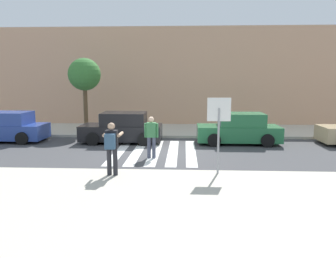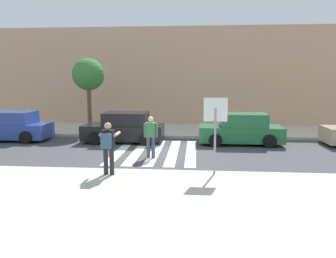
# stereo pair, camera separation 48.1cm
# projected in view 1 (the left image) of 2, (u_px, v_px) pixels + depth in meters

# --- Properties ---
(ground_plane) EXTENTS (120.00, 120.00, 0.00)m
(ground_plane) POSITION_uv_depth(u_px,v_px,m) (155.00, 153.00, 14.52)
(ground_plane) COLOR #424244
(sidewalk_near) EXTENTS (60.00, 6.00, 0.14)m
(sidewalk_near) POSITION_uv_depth(u_px,v_px,m) (133.00, 204.00, 8.39)
(sidewalk_near) COLOR beige
(sidewalk_near) RESTS_ON ground
(sidewalk_far) EXTENTS (60.00, 4.80, 0.14)m
(sidewalk_far) POSITION_uv_depth(u_px,v_px,m) (163.00, 130.00, 20.44)
(sidewalk_far) COLOR beige
(sidewalk_far) RESTS_ON ground
(building_facade_far) EXTENTS (56.00, 4.00, 6.73)m
(building_facade_far) POSITION_uv_depth(u_px,v_px,m) (167.00, 77.00, 24.28)
(building_facade_far) COLOR tan
(building_facade_far) RESTS_ON ground
(crosswalk_stripe_0) EXTENTS (0.44, 5.20, 0.01)m
(crosswalk_stripe_0) POSITION_uv_depth(u_px,v_px,m) (120.00, 151.00, 14.80)
(crosswalk_stripe_0) COLOR silver
(crosswalk_stripe_0) RESTS_ON ground
(crosswalk_stripe_1) EXTENTS (0.44, 5.20, 0.01)m
(crosswalk_stripe_1) POSITION_uv_depth(u_px,v_px,m) (137.00, 151.00, 14.76)
(crosswalk_stripe_1) COLOR silver
(crosswalk_stripe_1) RESTS_ON ground
(crosswalk_stripe_2) EXTENTS (0.44, 5.20, 0.01)m
(crosswalk_stripe_2) POSITION_uv_depth(u_px,v_px,m) (155.00, 152.00, 14.72)
(crosswalk_stripe_2) COLOR silver
(crosswalk_stripe_2) RESTS_ON ground
(crosswalk_stripe_3) EXTENTS (0.44, 5.20, 0.01)m
(crosswalk_stripe_3) POSITION_uv_depth(u_px,v_px,m) (173.00, 152.00, 14.68)
(crosswalk_stripe_3) COLOR silver
(crosswalk_stripe_3) RESTS_ON ground
(crosswalk_stripe_4) EXTENTS (0.44, 5.20, 0.01)m
(crosswalk_stripe_4) POSITION_uv_depth(u_px,v_px,m) (191.00, 152.00, 14.64)
(crosswalk_stripe_4) COLOR silver
(crosswalk_stripe_4) RESTS_ON ground
(stop_sign) EXTENTS (0.76, 0.08, 2.51)m
(stop_sign) POSITION_uv_depth(u_px,v_px,m) (219.00, 119.00, 10.60)
(stop_sign) COLOR gray
(stop_sign) RESTS_ON sidewalk_near
(photographer_with_backpack) EXTENTS (0.59, 0.85, 1.72)m
(photographer_with_backpack) POSITION_uv_depth(u_px,v_px,m) (112.00, 144.00, 10.50)
(photographer_with_backpack) COLOR #232328
(photographer_with_backpack) RESTS_ON sidewalk_near
(pedestrian_crossing) EXTENTS (0.58, 0.25, 1.72)m
(pedestrian_crossing) POSITION_uv_depth(u_px,v_px,m) (151.00, 135.00, 13.40)
(pedestrian_crossing) COLOR #474C60
(pedestrian_crossing) RESTS_ON ground
(parked_car_blue) EXTENTS (4.10, 1.92, 1.55)m
(parked_car_blue) POSITION_uv_depth(u_px,v_px,m) (7.00, 128.00, 17.07)
(parked_car_blue) COLOR #284293
(parked_car_blue) RESTS_ON ground
(parked_car_black) EXTENTS (4.10, 1.92, 1.55)m
(parked_car_black) POSITION_uv_depth(u_px,v_px,m) (122.00, 128.00, 16.78)
(parked_car_black) COLOR black
(parked_car_black) RESTS_ON ground
(parked_car_green) EXTENTS (4.10, 1.92, 1.55)m
(parked_car_green) POSITION_uv_depth(u_px,v_px,m) (239.00, 129.00, 16.49)
(parked_car_green) COLOR #236B3D
(parked_car_green) RESTS_ON ground
(street_tree_west) EXTENTS (1.88, 1.88, 4.30)m
(street_tree_west) POSITION_uv_depth(u_px,v_px,m) (84.00, 75.00, 18.98)
(street_tree_west) COLOR brown
(street_tree_west) RESTS_ON sidewalk_far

